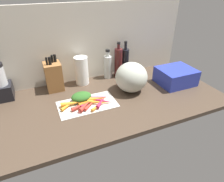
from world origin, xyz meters
The scene contains 25 objects.
ground_plane centered at (0.00, 0.00, -1.50)cm, with size 170.00×80.00×3.00cm, color #47382B.
wall_back centered at (0.00, 38.50, 30.00)cm, with size 170.00×3.00×60.00cm, color beige.
cutting_board centered at (-13.44, -1.81, 0.40)cm, with size 39.34×22.18×0.80cm, color beige.
carrot_0 centered at (-11.65, -4.54, 1.83)cm, with size 2.06×2.06×14.91cm, color red.
carrot_1 centered at (-6.05, -5.40, 2.05)cm, with size 2.49×2.49×16.17cm, color orange.
carrot_2 centered at (-17.47, -4.22, 2.13)cm, with size 2.66×2.66×15.69cm, color red.
carrot_3 centered at (-22.45, -0.49, 2.45)cm, with size 3.31×3.31×16.73cm, color orange.
carrot_4 centered at (-7.36, -0.89, 2.59)cm, with size 3.57×3.57×16.66cm, color orange.
carrot_5 centered at (-4.59, -5.41, 2.19)cm, with size 2.78×2.78×13.98cm, color #B2264C.
carrot_6 centered at (-7.80, -8.55, 1.83)cm, with size 2.07×2.07×13.05cm, color orange.
carrot_7 centered at (-3.17, -0.08, 2.14)cm, with size 2.69×2.69×13.07cm, color #B2264C.
carrot_8 centered at (-14.97, -2.31, 1.87)cm, with size 2.13×2.13×10.23cm, color #B2264C.
carrot_9 centered at (-11.90, -1.93, 2.21)cm, with size 2.83×2.83×15.94cm, color orange.
carrot_10 centered at (-1.86, -5.43, 1.87)cm, with size 2.14×2.14×14.32cm, color #B2264C.
carrot_11 centered at (-15.54, -5.38, 2.36)cm, with size 3.12×3.12×13.78cm, color red.
carrot_12 centered at (-25.43, -0.31, 1.92)cm, with size 2.24×2.24×13.98cm, color orange.
carrot_greens_pile centered at (-15.86, 3.59, 3.77)cm, with size 14.02×10.78×5.93cm, color #2D6023.
winter_squash centered at (22.81, 3.64, 11.19)cm, with size 23.94×23.59×22.38cm, color #B2B7A8.
knife_block centered at (-29.86, 28.66, 10.94)cm, with size 12.03×13.43×26.82cm.
blender_appliance centered at (-65.90, 29.16, 11.30)cm, with size 13.61×13.61×26.30cm.
paper_towel_roll centered at (-7.99, 29.50, 11.23)cm, with size 10.51×10.51×22.46cm, color white.
bottle_0 centered at (15.21, 31.49, 10.24)cm, with size 6.86×6.86×24.85cm.
bottle_1 centered at (24.13, 29.65, 12.82)cm, with size 6.71×6.71×30.49cm.
bottle_2 centered at (31.17, 30.86, 12.12)cm, with size 6.12×6.12×30.03cm.
dish_rack centered at (61.55, -0.22, 6.31)cm, with size 27.71×23.85×12.62cm, color #2838AD.
Camera 1 is at (-40.33, -107.94, 74.91)cm, focal length 30.78 mm.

